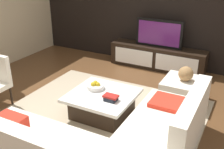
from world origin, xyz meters
The scene contains 11 objects.
ground_plane centered at (0.00, 0.00, 0.00)m, with size 14.00×14.00×0.00m, color brown.
feature_wall_back centered at (0.00, 2.70, 1.40)m, with size 6.40×0.12×2.80m, color black.
area_rug centered at (-0.10, 0.00, 0.01)m, with size 3.04×2.75×0.01m, color tan.
media_console centered at (0.00, 2.40, 0.25)m, with size 2.11×0.45×0.50m.
television centered at (0.00, 2.40, 0.80)m, with size 1.02×0.06×0.60m.
sectional_couch centered at (0.51, -0.90, 0.28)m, with size 2.40×2.29×0.80m.
coffee_table centered at (-0.10, 0.10, 0.20)m, with size 0.99×0.95×0.38m.
ottoman centered at (0.92, 1.14, 0.20)m, with size 0.70×0.70×0.40m, color silver.
fruit_bowl centered at (-0.28, 0.20, 0.43)m, with size 0.28×0.28×0.13m.
decorative_ball centered at (0.92, 1.14, 0.52)m, with size 0.25×0.25×0.25m, color #997247.
book_stack centered at (0.12, -0.03, 0.42)m, with size 0.22×0.15×0.08m.
Camera 1 is at (1.79, -3.16, 2.36)m, focal length 44.07 mm.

